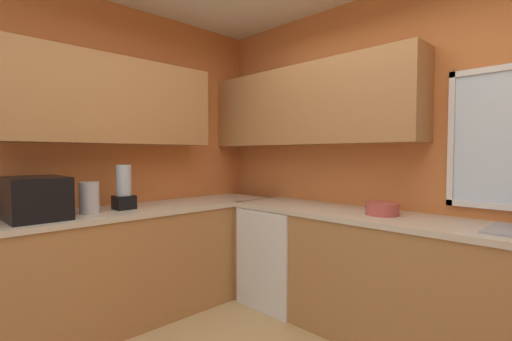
{
  "coord_description": "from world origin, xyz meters",
  "views": [
    {
      "loc": [
        1.24,
        -1.18,
        1.36
      ],
      "look_at": [
        -0.67,
        0.69,
        1.24
      ],
      "focal_mm": 25.36,
      "sensor_mm": 36.0,
      "label": 1
    }
  ],
  "objects_px": {
    "bowl": "(382,209)",
    "blender_appliance": "(124,189)",
    "dishwasher": "(283,255)",
    "microwave": "(35,198)",
    "kettle": "(89,198)"
  },
  "relations": [
    {
      "from": "microwave",
      "to": "blender_appliance",
      "type": "height_order",
      "value": "blender_appliance"
    },
    {
      "from": "microwave",
      "to": "dishwasher",
      "type": "bearing_deg",
      "value": 70.12
    },
    {
      "from": "bowl",
      "to": "blender_appliance",
      "type": "distance_m",
      "value": 2.02
    },
    {
      "from": "kettle",
      "to": "bowl",
      "type": "xyz_separation_m",
      "value": [
        1.58,
        1.5,
        -0.07
      ]
    },
    {
      "from": "bowl",
      "to": "microwave",
      "type": "bearing_deg",
      "value": -130.74
    },
    {
      "from": "dishwasher",
      "to": "blender_appliance",
      "type": "distance_m",
      "value": 1.51
    },
    {
      "from": "bowl",
      "to": "blender_appliance",
      "type": "height_order",
      "value": "blender_appliance"
    },
    {
      "from": "dishwasher",
      "to": "blender_appliance",
      "type": "bearing_deg",
      "value": -118.92
    },
    {
      "from": "dishwasher",
      "to": "blender_appliance",
      "type": "relative_size",
      "value": 2.43
    },
    {
      "from": "kettle",
      "to": "dishwasher",
      "type": "bearing_deg",
      "value": 66.52
    },
    {
      "from": "microwave",
      "to": "kettle",
      "type": "bearing_deg",
      "value": 86.74
    },
    {
      "from": "dishwasher",
      "to": "kettle",
      "type": "xyz_separation_m",
      "value": [
        -0.64,
        -1.47,
        0.6
      ]
    },
    {
      "from": "dishwasher",
      "to": "bowl",
      "type": "height_order",
      "value": "bowl"
    },
    {
      "from": "blender_appliance",
      "to": "dishwasher",
      "type": "bearing_deg",
      "value": 61.08
    },
    {
      "from": "bowl",
      "to": "blender_appliance",
      "type": "xyz_separation_m",
      "value": [
        -1.6,
        -1.22,
        0.12
      ]
    }
  ]
}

